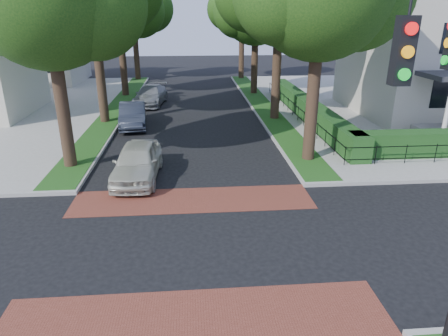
{
  "coord_description": "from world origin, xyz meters",
  "views": [
    {
      "loc": [
        0.05,
        -10.49,
        6.56
      ],
      "look_at": [
        1.11,
        2.33,
        1.6
      ],
      "focal_mm": 32.0,
      "sensor_mm": 36.0,
      "label": 1
    }
  ],
  "objects": [
    {
      "name": "sidewalk_ne",
      "position": [
        19.5,
        19.0,
        0.07
      ],
      "size": [
        30.0,
        30.0,
        0.15
      ],
      "primitive_type": "cube",
      "color": "gray",
      "rests_on": "ground"
    },
    {
      "name": "tree_right_far",
      "position": [
        5.6,
        24.22,
        6.91
      ],
      "size": [
        7.25,
        6.23,
        9.74
      ],
      "color": "black",
      "rests_on": "sidewalk_ne"
    },
    {
      "name": "crosswalk_near",
      "position": [
        0.0,
        -3.2,
        0.01
      ],
      "size": [
        9.0,
        2.2,
        0.01
      ],
      "primitive_type": "cube",
      "color": "brown",
      "rests_on": "ground"
    },
    {
      "name": "tree_right_back",
      "position": [
        5.6,
        33.23,
        7.27
      ],
      "size": [
        7.5,
        6.45,
        10.2
      ],
      "color": "black",
      "rests_on": "sidewalk_ne"
    },
    {
      "name": "parked_car_rear",
      "position": [
        -3.08,
        20.68,
        0.72
      ],
      "size": [
        2.64,
        5.18,
        1.44
      ],
      "primitive_type": "imported",
      "rotation": [
        0.0,
        0.0,
        -0.13
      ],
      "color": "gray",
      "rests_on": "ground"
    },
    {
      "name": "tree_left_far",
      "position": [
        -5.4,
        24.22,
        7.12
      ],
      "size": [
        7.0,
        6.02,
        9.86
      ],
      "color": "black",
      "rests_on": "sidewalk_nw"
    },
    {
      "name": "hedge_main_road",
      "position": [
        7.7,
        15.0,
        0.75
      ],
      "size": [
        1.0,
        18.0,
        1.2
      ],
      "primitive_type": "cube",
      "color": "#1E4217",
      "rests_on": "sidewalk_ne"
    },
    {
      "name": "crosswalk_far",
      "position": [
        0.0,
        3.2,
        0.01
      ],
      "size": [
        9.0,
        2.2,
        0.01
      ],
      "primitive_type": "cube",
      "color": "brown",
      "rests_on": "ground"
    },
    {
      "name": "ground",
      "position": [
        0.0,
        0.0,
        0.0
      ],
      "size": [
        120.0,
        120.0,
        0.0
      ],
      "primitive_type": "plane",
      "color": "black",
      "rests_on": "ground"
    },
    {
      "name": "fence_main_road",
      "position": [
        6.9,
        15.0,
        0.6
      ],
      "size": [
        0.06,
        18.0,
        0.9
      ],
      "primitive_type": null,
      "color": "black",
      "rests_on": "sidewalk_ne"
    },
    {
      "name": "house_left_far",
      "position": [
        -15.49,
        31.99,
        5.04
      ],
      "size": [
        10.0,
        9.0,
        10.14
      ],
      "color": "beige",
      "rests_on": "sidewalk_nw"
    },
    {
      "name": "grass_strip_nw",
      "position": [
        -5.4,
        19.1,
        0.16
      ],
      "size": [
        1.6,
        29.8,
        0.02
      ],
      "primitive_type": "cube",
      "color": "#1F4112",
      "rests_on": "sidewalk_nw"
    },
    {
      "name": "grass_strip_ne",
      "position": [
        5.4,
        19.1,
        0.16
      ],
      "size": [
        1.6,
        29.8,
        0.02
      ],
      "primitive_type": "cube",
      "color": "#1F4112",
      "rests_on": "sidewalk_ne"
    },
    {
      "name": "tree_left_back",
      "position": [
        -5.4,
        33.24,
        7.41
      ],
      "size": [
        7.75,
        6.66,
        10.44
      ],
      "color": "black",
      "rests_on": "sidewalk_nw"
    },
    {
      "name": "parked_car_front",
      "position": [
        -2.3,
        5.53,
        0.76
      ],
      "size": [
        1.99,
        4.55,
        1.53
      ],
      "primitive_type": "imported",
      "rotation": [
        0.0,
        0.0,
        -0.04
      ],
      "color": "#BAB9A7",
      "rests_on": "ground"
    },
    {
      "name": "parked_car_middle",
      "position": [
        -3.6,
        14.11,
        0.73
      ],
      "size": [
        2.01,
        4.56,
        1.46
      ],
      "primitive_type": "imported",
      "rotation": [
        0.0,
        0.0,
        0.11
      ],
      "color": "#212632",
      "rests_on": "ground"
    }
  ]
}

